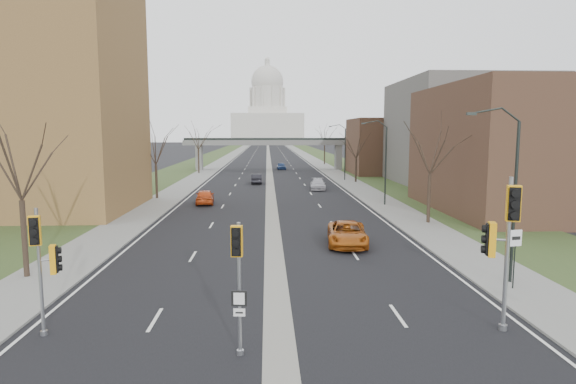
{
  "coord_description": "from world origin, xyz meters",
  "views": [
    {
      "loc": [
        -0.4,
        -16.97,
        7.6
      ],
      "look_at": [
        0.81,
        11.02,
        4.1
      ],
      "focal_mm": 30.0,
      "sensor_mm": 36.0,
      "label": 1
    }
  ],
  "objects": [
    {
      "name": "tree_left_a",
      "position": [
        -13.0,
        8.0,
        6.64
      ],
      "size": [
        7.2,
        7.2,
        9.4
      ],
      "color": "#382B21",
      "rests_on": "sidewalk_left"
    },
    {
      "name": "median_strip",
      "position": [
        0.0,
        150.0,
        0.0
      ],
      "size": [
        1.2,
        600.0,
        0.02
      ],
      "primitive_type": "cube",
      "color": "gray",
      "rests_on": "ground"
    },
    {
      "name": "speed_limit_sign",
      "position": [
        11.41,
        4.97,
        2.09
      ],
      "size": [
        0.62,
        0.14,
        2.87
      ],
      "rotation": [
        0.0,
        0.0,
        0.17
      ],
      "color": "black",
      "rests_on": "sidewalk_right"
    },
    {
      "name": "streetlight_mid",
      "position": [
        10.99,
        32.0,
        6.95
      ],
      "size": [
        2.61,
        0.2,
        8.7
      ],
      "color": "black",
      "rests_on": "sidewalk_right"
    },
    {
      "name": "car_right_mid",
      "position": [
        6.33,
        46.46,
        0.7
      ],
      "size": [
        2.36,
        5.0,
        1.41
      ],
      "primitive_type": "imported",
      "rotation": [
        0.0,
        0.0,
        -0.08
      ],
      "color": "#A7A6AD",
      "rests_on": "ground"
    },
    {
      "name": "road_surface",
      "position": [
        0.0,
        150.0,
        0.01
      ],
      "size": [
        20.0,
        600.0,
        0.01
      ],
      "primitive_type": "cube",
      "color": "black",
      "rests_on": "ground"
    },
    {
      "name": "signal_pole_median",
      "position": [
        -1.38,
        -1.48,
        3.22
      ],
      "size": [
        0.53,
        0.76,
        4.63
      ],
      "rotation": [
        0.0,
        0.0,
        -0.09
      ],
      "color": "gray",
      "rests_on": "ground"
    },
    {
      "name": "commercial_block_near",
      "position": [
        24.0,
        28.0,
        6.0
      ],
      "size": [
        16.0,
        20.0,
        12.0
      ],
      "primitive_type": "cube",
      "color": "#503725",
      "rests_on": "ground"
    },
    {
      "name": "capitol",
      "position": [
        0.0,
        320.0,
        18.6
      ],
      "size": [
        48.0,
        42.0,
        55.75
      ],
      "color": "beige",
      "rests_on": "ground"
    },
    {
      "name": "tree_left_c",
      "position": [
        -13.0,
        72.0,
        7.04
      ],
      "size": [
        7.65,
        7.65,
        9.99
      ],
      "color": "#382B21",
      "rests_on": "sidewalk_left"
    },
    {
      "name": "streetlight_near",
      "position": [
        10.99,
        6.0,
        6.95
      ],
      "size": [
        2.61,
        0.2,
        8.7
      ],
      "color": "black",
      "rests_on": "sidewalk_right"
    },
    {
      "name": "commercial_block_far",
      "position": [
        22.0,
        70.0,
        5.0
      ],
      "size": [
        14.0,
        14.0,
        10.0
      ],
      "primitive_type": "cube",
      "color": "#503725",
      "rests_on": "ground"
    },
    {
      "name": "grass_verge_left",
      "position": [
        -18.0,
        150.0,
        0.05
      ],
      "size": [
        8.0,
        600.0,
        0.1
      ],
      "primitive_type": "cube",
      "color": "#2F421E",
      "rests_on": "ground"
    },
    {
      "name": "streetlight_far",
      "position": [
        10.99,
        58.0,
        6.95
      ],
      "size": [
        2.61,
        0.2,
        8.7
      ],
      "color": "black",
      "rests_on": "sidewalk_right"
    },
    {
      "name": "ground",
      "position": [
        0.0,
        0.0,
        0.0
      ],
      "size": [
        700.0,
        700.0,
        0.0
      ],
      "primitive_type": "plane",
      "color": "black",
      "rests_on": "ground"
    },
    {
      "name": "tree_right_c",
      "position": [
        13.0,
        95.0,
        7.04
      ],
      "size": [
        7.65,
        7.65,
        9.99
      ],
      "color": "#382B21",
      "rests_on": "sidewalk_right"
    },
    {
      "name": "sidewalk_left",
      "position": [
        -12.0,
        150.0,
        0.06
      ],
      "size": [
        4.0,
        600.0,
        0.12
      ],
      "primitive_type": "cube",
      "color": "gray",
      "rests_on": "ground"
    },
    {
      "name": "tree_right_a",
      "position": [
        13.0,
        22.0,
        6.64
      ],
      "size": [
        7.2,
        7.2,
        9.4
      ],
      "color": "#382B21",
      "rests_on": "sidewalk_right"
    },
    {
      "name": "grass_verge_right",
      "position": [
        18.0,
        150.0,
        0.05
      ],
      "size": [
        8.0,
        600.0,
        0.1
      ],
      "primitive_type": "cube",
      "color": "#2F421E",
      "rests_on": "ground"
    },
    {
      "name": "tree_left_b",
      "position": [
        -13.0,
        38.0,
        6.23
      ],
      "size": [
        6.75,
        6.75,
        8.81
      ],
      "color": "#382B21",
      "rests_on": "sidewalk_left"
    },
    {
      "name": "car_left_near",
      "position": [
        -7.06,
        34.07,
        0.79
      ],
      "size": [
        2.28,
        4.79,
        1.58
      ],
      "primitive_type": "imported",
      "rotation": [
        0.0,
        0.0,
        3.23
      ],
      "color": "#C34416",
      "rests_on": "ground"
    },
    {
      "name": "signal_pole_left",
      "position": [
        -8.61,
        0.57,
        3.18
      ],
      "size": [
        0.81,
        1.04,
        4.85
      ],
      "rotation": [
        0.0,
        0.0,
        0.27
      ],
      "color": "gray",
      "rests_on": "ground"
    },
    {
      "name": "car_right_far",
      "position": [
        2.49,
        81.07,
        0.71
      ],
      "size": [
        1.91,
        4.27,
        1.42
      ],
      "primitive_type": "imported",
      "rotation": [
        0.0,
        0.0,
        0.06
      ],
      "color": "navy",
      "rests_on": "ground"
    },
    {
      "name": "car_left_far",
      "position": [
        -2.0,
        54.27,
        0.72
      ],
      "size": [
        1.63,
        4.38,
        1.43
      ],
      "primitive_type": "imported",
      "rotation": [
        0.0,
        0.0,
        3.17
      ],
      "color": "black",
      "rests_on": "ground"
    },
    {
      "name": "commercial_block_mid",
      "position": [
        28.0,
        52.0,
        7.5
      ],
      "size": [
        18.0,
        22.0,
        15.0
      ],
      "primitive_type": "cube",
      "color": "#625F5A",
      "rests_on": "ground"
    },
    {
      "name": "sidewalk_right",
      "position": [
        12.0,
        150.0,
        0.06
      ],
      "size": [
        4.0,
        600.0,
        0.12
      ],
      "primitive_type": "cube",
      "color": "gray",
      "rests_on": "ground"
    },
    {
      "name": "signal_pole_right",
      "position": [
        8.39,
        0.26,
        3.9
      ],
      "size": [
        1.0,
        1.29,
        5.95
      ],
      "rotation": [
        0.0,
        0.0,
        -0.27
      ],
      "color": "gray",
      "rests_on": "ground"
    },
    {
      "name": "tree_right_b",
      "position": [
        13.0,
        55.0,
        5.82
      ],
      "size": [
        6.3,
        6.3,
        8.22
      ],
      "color": "#382B21",
      "rests_on": "sidewalk_right"
    },
    {
      "name": "car_right_near",
      "position": [
        5.0,
        14.79,
        0.78
      ],
      "size": [
        3.17,
        5.83,
        1.55
      ],
      "primitive_type": "imported",
      "rotation": [
        0.0,
        0.0,
        -0.11
      ],
      "color": "#A95112",
      "rests_on": "ground"
    },
    {
      "name": "pedestrian_bridge",
      "position": [
        0.0,
        80.0,
        4.84
      ],
      "size": [
        34.0,
        3.0,
        6.45
      ],
      "color": "slate",
      "rests_on": "ground"
    }
  ]
}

